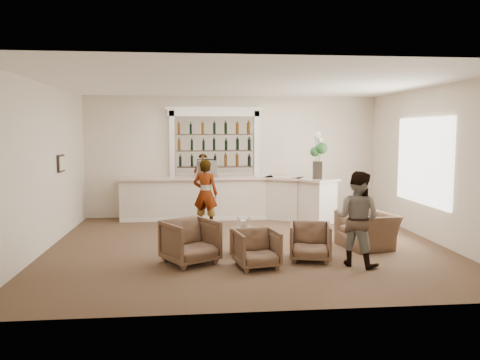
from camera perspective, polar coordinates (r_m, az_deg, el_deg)
The scene contains 19 objects.
ground at distance 9.70m, azimuth 0.86°, elevation -8.06°, with size 8.00×8.00×0.00m, color brown.
room_shell at distance 10.13m, azimuth 1.34°, elevation 5.90°, with size 8.04×7.02×3.32m.
bar_counter at distance 12.50m, azimuth -1.44°, elevation -2.20°, with size 5.72×1.80×1.14m.
back_bar_alcove at distance 12.77m, azimuth -3.10°, elevation 4.53°, with size 2.64×0.25×3.00m.
cocktail_table at distance 9.08m, azimuth 0.60°, elevation -7.41°, with size 0.59×0.59×0.50m, color brown.
sommelier at distance 11.44m, azimuth -4.24°, elevation -1.65°, with size 0.61×0.40×1.67m, color gray.
guest at distance 8.45m, azimuth 14.10°, elevation -4.57°, with size 0.81×0.63×1.67m, color gray.
armchair_left at distance 8.45m, azimuth -6.09°, elevation -7.46°, with size 0.84×0.87×0.79m, color brown.
armchair_center at distance 8.18m, azimuth 2.07°, elevation -8.36°, with size 0.70×0.72×0.66m, color brown.
armchair_right at distance 8.71m, azimuth 8.55°, elevation -7.43°, with size 0.73×0.76×0.69m, color brown.
armchair_far at distance 9.90m, azimuth 15.23°, elevation -5.91°, with size 1.08×0.94×0.70m, color brown.
espresso_machine at distance 12.34m, azimuth -4.05°, elevation 1.36°, with size 0.50×0.42×0.44m, color #AAAAAE.
flower_vase at distance 12.07m, azimuth 9.46°, elevation 3.28°, with size 0.31×0.31×1.18m.
wine_glass_bar_left at distance 12.39m, azimuth -2.92°, elevation 0.84°, with size 0.07×0.07×0.21m, color white, non-canonical shape.
wine_glass_bar_right at distance 12.52m, azimuth 2.64°, elevation 0.90°, with size 0.07×0.07×0.21m, color white, non-canonical shape.
wine_glass_tbl_a at distance 9.02m, azimuth -0.18°, elevation -5.19°, with size 0.07×0.07×0.21m, color white, non-canonical shape.
wine_glass_tbl_b at distance 9.10m, azimuth 1.18°, elevation -5.10°, with size 0.07×0.07×0.21m, color white, non-canonical shape.
wine_glass_tbl_c at distance 8.88m, azimuth 0.95°, elevation -5.37°, with size 0.07×0.07×0.21m, color white, non-canonical shape.
napkin_holder at distance 9.15m, azimuth 0.38°, elevation -5.32°, with size 0.08×0.08×0.12m, color silver.
Camera 1 is at (-1.07, -9.35, 2.36)m, focal length 35.00 mm.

